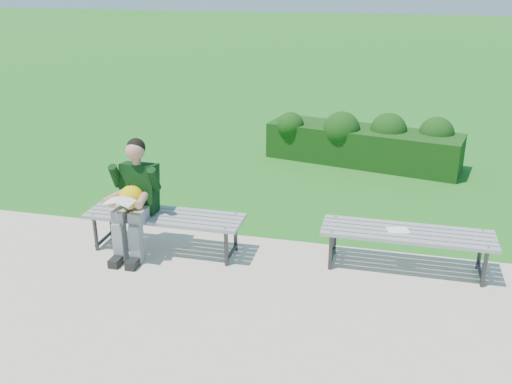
% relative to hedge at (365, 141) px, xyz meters
% --- Properties ---
extents(ground, '(80.00, 80.00, 0.00)m').
position_rel_hedge_xyz_m(ground, '(-0.72, -3.26, -0.39)').
color(ground, '#28701A').
rests_on(ground, ground).
extents(walkway, '(30.00, 3.50, 0.02)m').
position_rel_hedge_xyz_m(walkway, '(-0.72, -5.01, -0.38)').
color(walkway, '#AB9C8D').
rests_on(walkway, ground).
extents(hedge, '(3.29, 1.44, 0.88)m').
position_rel_hedge_xyz_m(hedge, '(0.00, 0.00, 0.00)').
color(hedge, '#1C3D13').
rests_on(hedge, ground).
extents(bench_left, '(1.80, 0.50, 0.46)m').
position_rel_hedge_xyz_m(bench_left, '(-2.02, -3.84, 0.03)').
color(bench_left, gray).
rests_on(bench_left, walkway).
extents(bench_right, '(1.80, 0.50, 0.46)m').
position_rel_hedge_xyz_m(bench_right, '(0.66, -3.66, 0.03)').
color(bench_right, gray).
rests_on(bench_right, walkway).
extents(seated_boy, '(0.56, 0.76, 1.31)m').
position_rel_hedge_xyz_m(seated_boy, '(-2.32, -3.94, 0.33)').
color(seated_boy, slate).
rests_on(seated_boy, walkway).
extents(paper_sheet, '(0.25, 0.21, 0.01)m').
position_rel_hedge_xyz_m(paper_sheet, '(0.56, -3.66, 0.08)').
color(paper_sheet, white).
rests_on(paper_sheet, bench_right).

